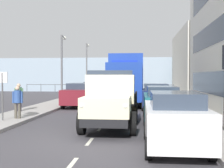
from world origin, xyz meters
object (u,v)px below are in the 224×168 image
(car_teal_kerbside_1, at_px, (161,103))
(car_black_oppositeside_1, at_px, (93,91))
(car_white_kerbside_near, at_px, (174,119))
(truck_vintage_cream, at_px, (111,101))
(pedestrian_couple_b, at_px, (18,100))
(car_maroon_oppositeside_0, at_px, (79,95))
(lamp_post_promenade, at_px, (62,61))
(car_navy_kerbside_2, at_px, (156,96))
(lamp_post_far, at_px, (87,63))
(car_silver_oppositeside_2, at_px, (101,88))
(pedestrian_in_dark_coat, at_px, (19,95))
(lorry_cargo_blue, at_px, (127,78))
(street_sign, at_px, (2,87))

(car_teal_kerbside_1, distance_m, car_black_oppositeside_1, 13.15)
(car_white_kerbside_near, distance_m, car_teal_kerbside_1, 5.39)
(truck_vintage_cream, bearing_deg, pedestrian_couple_b, -17.54)
(car_maroon_oppositeside_0, xyz_separation_m, lamp_post_promenade, (2.24, -3.49, 2.63))
(car_navy_kerbside_2, bearing_deg, lamp_post_far, -63.31)
(car_silver_oppositeside_2, relative_size, pedestrian_in_dark_coat, 2.55)
(car_silver_oppositeside_2, bearing_deg, truck_vintage_cream, 99.12)
(car_black_oppositeside_1, xyz_separation_m, car_silver_oppositeside_2, (0.00, -5.47, 0.00))
(car_navy_kerbside_2, relative_size, car_silver_oppositeside_2, 1.03)
(car_black_oppositeside_1, bearing_deg, lamp_post_far, -75.78)
(car_white_kerbside_near, xyz_separation_m, car_maroon_oppositeside_0, (5.40, -11.62, 0.00))
(car_teal_kerbside_1, relative_size, lamp_post_far, 0.71)
(pedestrian_in_dark_coat, height_order, lamp_post_promenade, lamp_post_promenade)
(truck_vintage_cream, relative_size, pedestrian_in_dark_coat, 3.46)
(lorry_cargo_blue, xyz_separation_m, street_sign, (5.30, 9.72, -0.39))
(truck_vintage_cream, xyz_separation_m, lorry_cargo_blue, (-0.14, -10.58, 0.90))
(pedestrian_couple_b, xyz_separation_m, street_sign, (0.44, 0.64, 0.62))
(street_sign, bearing_deg, lamp_post_promenade, -88.74)
(car_black_oppositeside_1, height_order, car_silver_oppositeside_2, same)
(car_maroon_oppositeside_0, height_order, car_black_oppositeside_1, same)
(car_black_oppositeside_1, bearing_deg, street_sign, 81.52)
(pedestrian_couple_b, xyz_separation_m, lamp_post_far, (0.62, -21.29, 2.75))
(car_white_kerbside_near, relative_size, car_navy_kerbside_2, 0.92)
(car_navy_kerbside_2, distance_m, pedestrian_in_dark_coat, 8.82)
(lorry_cargo_blue, distance_m, pedestrian_in_dark_coat, 8.74)
(lorry_cargo_blue, distance_m, car_navy_kerbside_2, 3.74)
(car_white_kerbside_near, xyz_separation_m, lamp_post_promenade, (7.64, -15.11, 2.63))
(lorry_cargo_blue, height_order, car_white_kerbside_near, lorry_cargo_blue)
(car_white_kerbside_near, relative_size, car_black_oppositeside_1, 1.00)
(truck_vintage_cream, bearing_deg, lamp_post_promenade, -65.69)
(car_navy_kerbside_2, height_order, lamp_post_promenade, lamp_post_promenade)
(car_maroon_oppositeside_0, bearing_deg, car_black_oppositeside_1, -90.00)
(lamp_post_promenade, relative_size, lamp_post_far, 0.91)
(lorry_cargo_blue, bearing_deg, pedestrian_in_dark_coat, 45.88)
(car_maroon_oppositeside_0, bearing_deg, lamp_post_promenade, -57.37)
(car_teal_kerbside_1, xyz_separation_m, lamp_post_promenade, (7.64, -9.71, 2.63))
(car_teal_kerbside_1, distance_m, lamp_post_promenade, 12.64)
(car_white_kerbside_near, distance_m, pedestrian_couple_b, 8.37)
(truck_vintage_cream, relative_size, lamp_post_promenade, 1.01)
(pedestrian_couple_b, relative_size, lamp_post_promenade, 0.28)
(lamp_post_far, height_order, street_sign, lamp_post_far)
(pedestrian_couple_b, bearing_deg, truck_vintage_cream, 162.46)
(truck_vintage_cream, distance_m, car_maroon_oppositeside_0, 9.03)
(lamp_post_promenade, bearing_deg, pedestrian_couple_b, 93.76)
(car_navy_kerbside_2, height_order, street_sign, street_sign)
(pedestrian_in_dark_coat, height_order, street_sign, street_sign)
(car_white_kerbside_near, height_order, pedestrian_in_dark_coat, pedestrian_in_dark_coat)
(truck_vintage_cream, height_order, lorry_cargo_blue, lorry_cargo_blue)
(pedestrian_couple_b, height_order, lamp_post_promenade, lamp_post_promenade)
(car_silver_oppositeside_2, distance_m, lamp_post_far, 4.77)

